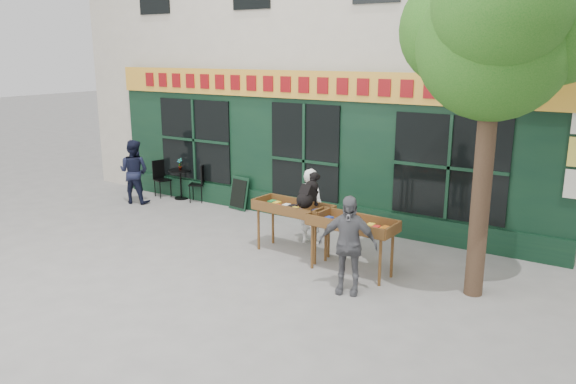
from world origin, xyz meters
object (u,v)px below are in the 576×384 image
(book_cart_right, at_px, (352,227))
(man_right, at_px, (348,245))
(book_cart_center, at_px, (293,211))
(bistro_table, at_px, (180,178))
(dog, at_px, (308,189))
(woman, at_px, (311,207))
(man_left, at_px, (134,172))

(book_cart_right, distance_m, man_right, 0.81)
(book_cart_center, height_order, bistro_table, book_cart_center)
(book_cart_center, relative_size, bistro_table, 2.03)
(dog, xyz_separation_m, woman, (-0.35, 0.70, -0.53))
(man_right, bearing_deg, man_left, 146.98)
(bistro_table, bearing_deg, woman, -14.89)
(man_right, relative_size, bistro_table, 2.07)
(book_cart_center, xyz_separation_m, book_cart_right, (1.35, -0.28, 0.00))
(woman, bearing_deg, book_cart_right, 149.66)
(woman, xyz_separation_m, man_left, (-5.28, 0.32, 0.04))
(book_cart_right, distance_m, bistro_table, 6.32)
(dog, xyz_separation_m, book_cart_right, (1.00, -0.23, -0.47))
(dog, distance_m, man_right, 1.70)
(book_cart_center, bearing_deg, book_cart_right, -7.49)
(book_cart_center, bearing_deg, woman, 94.18)
(man_left, bearing_deg, woman, 159.53)
(bistro_table, bearing_deg, book_cart_center, -22.18)
(man_right, bearing_deg, book_cart_center, 131.11)
(dog, distance_m, man_left, 5.75)
(man_right, bearing_deg, bistro_table, 138.12)
(book_cart_center, height_order, man_left, man_left)
(dog, bearing_deg, man_left, 173.93)
(woman, distance_m, man_right, 2.35)
(man_right, distance_m, man_left, 7.21)
(dog, bearing_deg, book_cart_center, 176.05)
(book_cart_center, xyz_separation_m, woman, (0.00, 0.65, -0.07))
(book_cart_center, height_order, dog, dog)
(dog, height_order, woman, dog)
(dog, height_order, man_left, same)
(book_cart_right, height_order, man_left, man_left)
(man_right, xyz_separation_m, man_left, (-6.93, 2.00, 0.01))
(man_right, xyz_separation_m, bistro_table, (-6.23, 2.90, -0.24))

